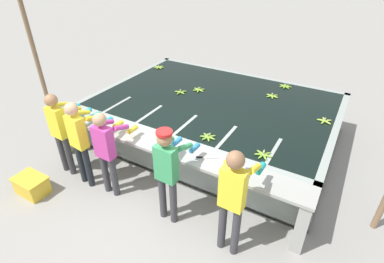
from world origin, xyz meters
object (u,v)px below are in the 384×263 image
object	(u,v)px
worker_2	(107,147)
worker_4	(233,194)
worker_3	(168,168)
banana_bunch_floating_6	(325,121)
crate	(32,185)
banana_bunch_floating_1	(159,67)
support_post_left	(37,62)
banana_bunch_floating_2	(263,155)
banana_bunch_floating_4	(272,96)
banana_bunch_floating_5	(199,90)
banana_bunch_floating_7	(285,86)
knife_0	(204,157)
banana_bunch_floating_0	(181,92)
worker_1	(80,137)
banana_bunch_floating_3	(208,137)
worker_0	(60,127)

from	to	relation	value
worker_2	worker_4	distance (m)	2.20
worker_3	banana_bunch_floating_6	world-z (taller)	worker_3
crate	banana_bunch_floating_1	bearing A→B (deg)	93.56
support_post_left	banana_bunch_floating_2	bearing A→B (deg)	1.76
banana_bunch_floating_4	banana_bunch_floating_5	distance (m)	1.59
banana_bunch_floating_4	banana_bunch_floating_7	size ratio (longest dim) A/B	1.00
worker_4	banana_bunch_floating_1	xyz separation A→B (m)	(-3.63, 3.49, -0.08)
crate	banana_bunch_floating_2	bearing A→B (deg)	27.78
worker_2	banana_bunch_floating_7	size ratio (longest dim) A/B	5.52
knife_0	worker_4	bearing A→B (deg)	-39.29
worker_3	banana_bunch_floating_0	xyz separation A→B (m)	(-1.27, 2.38, -0.04)
worker_1	knife_0	world-z (taller)	worker_1
banana_bunch_floating_7	worker_2	bearing A→B (deg)	-115.08
banana_bunch_floating_2	banana_bunch_floating_6	world-z (taller)	same
banana_bunch_floating_3	worker_3	bearing A→B (deg)	-94.69
banana_bunch_floating_4	worker_1	bearing A→B (deg)	-124.80
banana_bunch_floating_1	banana_bunch_floating_3	bearing A→B (deg)	-41.28
worker_4	banana_bunch_floating_2	size ratio (longest dim) A/B	5.96
worker_4	knife_0	bearing A→B (deg)	140.71
banana_bunch_floating_0	banana_bunch_floating_7	bearing A→B (deg)	37.60
banana_bunch_floating_0	banana_bunch_floating_4	bearing A→B (deg)	24.23
worker_0	banana_bunch_floating_5	world-z (taller)	worker_0
worker_2	banana_bunch_floating_0	xyz separation A→B (m)	(-0.10, 2.39, 0.01)
worker_1	banana_bunch_floating_2	xyz separation A→B (m)	(2.77, 1.09, -0.03)
worker_4	banana_bunch_floating_3	xyz separation A→B (m)	(-0.94, 1.13, -0.08)
knife_0	crate	distance (m)	3.03
worker_1	knife_0	distance (m)	2.10
worker_2	knife_0	distance (m)	1.57
banana_bunch_floating_5	banana_bunch_floating_1	bearing A→B (deg)	155.23
crate	worker_1	bearing A→B (deg)	47.91
banana_bunch_floating_4	banana_bunch_floating_6	world-z (taller)	same
worker_3	support_post_left	distance (m)	3.99
banana_bunch_floating_0	support_post_left	xyz separation A→B (m)	(-2.57, -1.48, 0.67)
worker_2	knife_0	world-z (taller)	worker_2
worker_1	support_post_left	world-z (taller)	support_post_left
banana_bunch_floating_0	banana_bunch_floating_5	size ratio (longest dim) A/B	0.99
banana_bunch_floating_5	banana_bunch_floating_4	bearing A→B (deg)	18.46
banana_bunch_floating_7	worker_3	bearing A→B (deg)	-99.30
banana_bunch_floating_0	support_post_left	distance (m)	3.04
banana_bunch_floating_5	support_post_left	bearing A→B (deg)	-148.01
worker_1	banana_bunch_floating_5	world-z (taller)	worker_1
banana_bunch_floating_0	banana_bunch_floating_6	size ratio (longest dim) A/B	1.00
banana_bunch_floating_5	banana_bunch_floating_2	bearing A→B (deg)	-38.76
worker_0	worker_1	distance (m)	0.56
worker_3	banana_bunch_floating_7	world-z (taller)	worker_3
worker_0	worker_4	xyz separation A→B (m)	(3.30, -0.07, 0.06)
worker_4	banana_bunch_floating_6	size ratio (longest dim) A/B	6.05
worker_3	knife_0	xyz separation A→B (m)	(0.29, 0.54, -0.05)
worker_2	banana_bunch_floating_4	xyz separation A→B (m)	(1.70, 3.20, 0.01)
banana_bunch_floating_0	banana_bunch_floating_1	xyz separation A→B (m)	(-1.34, 1.06, -0.00)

